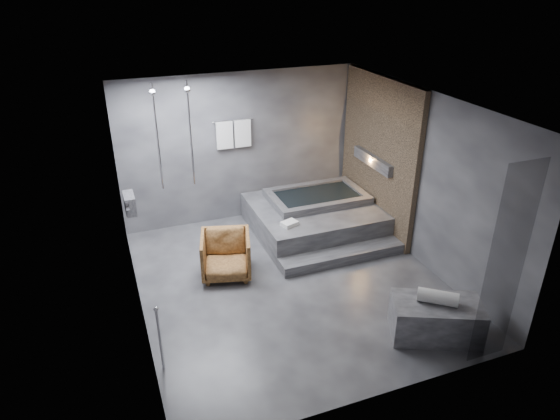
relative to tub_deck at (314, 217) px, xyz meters
name	(u,v)px	position (x,y,z in m)	size (l,w,h in m)	color
room	(310,170)	(-0.65, -1.21, 1.48)	(5.00, 5.04, 2.82)	#2B2B2D
tub_deck	(314,217)	(0.00, 0.00, 0.00)	(2.20, 2.00, 0.50)	#303032
tub_step	(342,256)	(0.00, -1.18, -0.16)	(2.20, 0.36, 0.18)	#303032
concrete_bench	(436,319)	(0.28, -3.29, 0.01)	(1.14, 0.63, 0.51)	#38383B
driftwood_chair	(226,255)	(-1.92, -0.90, 0.10)	(0.76, 0.78, 0.71)	#492A12
rolled_towel	(438,297)	(0.26, -3.28, 0.36)	(0.18, 0.18, 0.51)	silver
deck_towel	(289,224)	(-0.71, -0.57, 0.29)	(0.26, 0.19, 0.07)	silver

